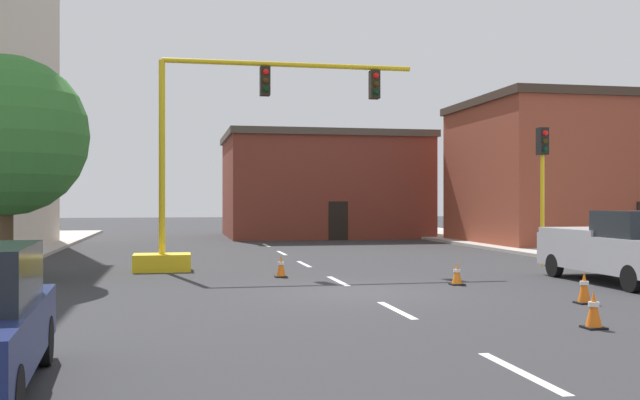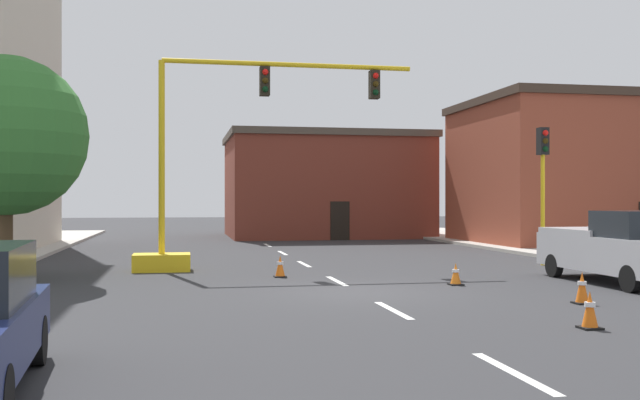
% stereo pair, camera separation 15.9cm
% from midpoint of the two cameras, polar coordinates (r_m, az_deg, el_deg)
% --- Properties ---
extents(ground_plane, '(160.00, 160.00, 0.00)m').
position_cam_midpoint_polar(ground_plane, '(18.07, 3.27, -7.23)').
color(ground_plane, '#2D2D30').
extents(sidewalk_right, '(6.00, 56.00, 0.14)m').
position_cam_midpoint_polar(sidewalk_right, '(30.57, 22.79, -4.14)').
color(sidewalk_right, '#B2ADA3').
rests_on(sidewalk_right, ground_plane).
extents(lane_stripe_seg_1, '(0.16, 2.40, 0.01)m').
position_cam_midpoint_polar(lane_stripe_seg_1, '(10.16, 15.37, -12.89)').
color(lane_stripe_seg_1, silver).
rests_on(lane_stripe_seg_1, ground_plane).
extents(lane_stripe_seg_2, '(0.16, 2.40, 0.01)m').
position_cam_midpoint_polar(lane_stripe_seg_2, '(15.20, 6.06, -8.58)').
color(lane_stripe_seg_2, silver).
rests_on(lane_stripe_seg_2, ground_plane).
extents(lane_stripe_seg_3, '(0.16, 2.40, 0.01)m').
position_cam_midpoint_polar(lane_stripe_seg_3, '(20.48, 1.55, -6.36)').
color(lane_stripe_seg_3, silver).
rests_on(lane_stripe_seg_3, ground_plane).
extents(lane_stripe_seg_4, '(0.16, 2.40, 0.01)m').
position_cam_midpoint_polar(lane_stripe_seg_4, '(25.85, -1.09, -5.04)').
color(lane_stripe_seg_4, silver).
rests_on(lane_stripe_seg_4, ground_plane).
extents(lane_stripe_seg_5, '(0.16, 2.40, 0.01)m').
position_cam_midpoint_polar(lane_stripe_seg_5, '(31.27, -2.81, -4.17)').
color(lane_stripe_seg_5, silver).
rests_on(lane_stripe_seg_5, ground_plane).
extents(lane_stripe_seg_6, '(0.16, 2.40, 0.01)m').
position_cam_midpoint_polar(lane_stripe_seg_6, '(36.71, -4.01, -3.55)').
color(lane_stripe_seg_6, silver).
rests_on(lane_stripe_seg_6, ground_plane).
extents(building_brick_center, '(12.18, 9.63, 6.37)m').
position_cam_midpoint_polar(building_brick_center, '(45.78, 0.41, 1.15)').
color(building_brick_center, brown).
rests_on(building_brick_center, ground_plane).
extents(building_row_right, '(13.01, 9.56, 7.43)m').
position_cam_midpoint_polar(building_row_right, '(40.43, 20.72, 2.05)').
color(building_row_right, brown).
rests_on(building_row_right, ground_plane).
extents(traffic_signal_gantry, '(9.17, 1.20, 6.83)m').
position_cam_midpoint_polar(traffic_signal_gantry, '(23.77, -9.28, -0.06)').
color(traffic_signal_gantry, yellow).
rests_on(traffic_signal_gantry, ground_plane).
extents(traffic_light_pole_right, '(0.32, 0.47, 4.80)m').
position_cam_midpoint_polar(traffic_light_pole_right, '(26.53, 17.24, 2.71)').
color(traffic_light_pole_right, yellow).
rests_on(traffic_light_pole_right, ground_plane).
extents(tree_left_near, '(4.46, 4.46, 6.29)m').
position_cam_midpoint_polar(tree_left_near, '(21.98, -23.20, 4.64)').
color(tree_left_near, '#4C3823').
rests_on(tree_left_near, ground_plane).
extents(pickup_truck_silver, '(2.05, 5.41, 1.99)m').
position_cam_midpoint_polar(pickup_truck_silver, '(21.38, 22.69, -3.48)').
color(pickup_truck_silver, '#BCBCC1').
rests_on(pickup_truck_silver, ground_plane).
extents(traffic_cone_roadside_a, '(0.36, 0.36, 0.64)m').
position_cam_midpoint_polar(traffic_cone_roadside_a, '(21.48, -2.93, -5.23)').
color(traffic_cone_roadside_a, black).
rests_on(traffic_cone_roadside_a, ground_plane).
extents(traffic_cone_roadside_b, '(0.36, 0.36, 0.67)m').
position_cam_midpoint_polar(traffic_cone_roadside_b, '(13.81, 20.70, -8.08)').
color(traffic_cone_roadside_b, black).
rests_on(traffic_cone_roadside_b, ground_plane).
extents(traffic_cone_roadside_c, '(0.36, 0.36, 0.71)m').
position_cam_midpoint_polar(traffic_cone_roadside_c, '(17.01, 20.11, -6.49)').
color(traffic_cone_roadside_c, black).
rests_on(traffic_cone_roadside_c, ground_plane).
extents(traffic_cone_roadside_d, '(0.36, 0.36, 0.59)m').
position_cam_midpoint_polar(traffic_cone_roadside_d, '(19.85, 10.82, -5.74)').
color(traffic_cone_roadside_d, black).
rests_on(traffic_cone_roadside_d, ground_plane).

